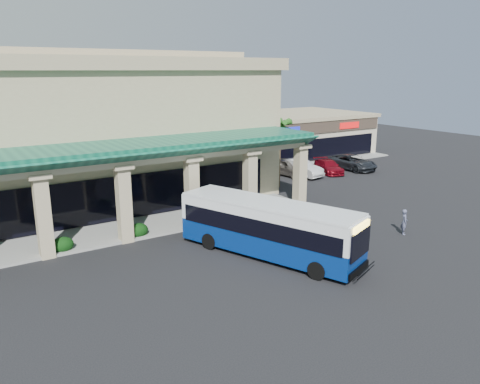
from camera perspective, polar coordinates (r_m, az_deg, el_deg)
ground at (r=28.19m, az=4.63°, el=-6.22°), size 110.00×110.00×0.00m
main_building at (r=37.93m, az=-20.48°, el=7.17°), size 30.80×14.80×11.35m
arcade at (r=29.65m, az=-15.95°, el=0.09°), size 30.00×6.20×5.70m
strip_mall at (r=56.85m, az=4.34°, el=6.98°), size 22.50×12.50×4.90m
palm_0 at (r=40.80m, az=4.79°, el=5.14°), size 2.40×2.40×6.60m
palm_1 at (r=43.82m, az=3.41°, el=5.29°), size 2.40×2.40×5.80m
broadleaf_tree at (r=46.92m, az=-2.21°, el=5.32°), size 2.60×2.60×4.81m
transit_bus at (r=25.79m, az=3.44°, el=-4.56°), size 6.33×11.26×3.09m
pedestrian at (r=31.07m, az=19.40°, el=-3.45°), size 0.68×0.70×1.62m
car_silver at (r=45.94m, az=5.89°, el=3.05°), size 2.60×5.08×1.66m
car_white at (r=45.75m, az=7.24°, el=2.96°), size 2.46×5.22×1.65m
car_red at (r=47.67m, az=10.74°, el=3.07°), size 3.14×4.79×1.29m
car_gray at (r=49.83m, az=13.45°, el=3.57°), size 2.89×5.68×1.54m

